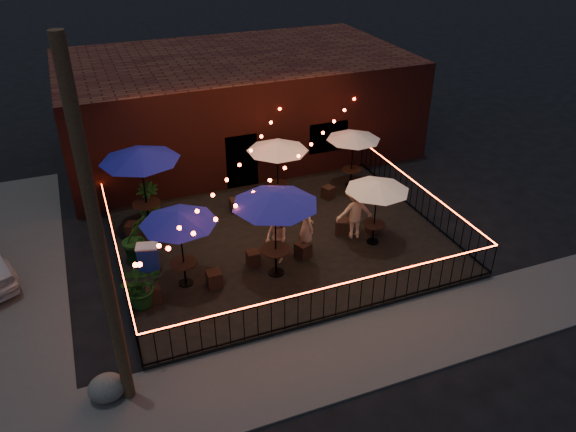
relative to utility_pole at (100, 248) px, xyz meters
name	(u,v)px	position (x,y,z in m)	size (l,w,h in m)	color
ground	(306,278)	(5.40, 2.60, -4.00)	(110.00, 110.00, 0.00)	black
patio	(281,242)	(5.40, 4.60, -3.92)	(10.00, 8.00, 0.15)	black
sidewalk	(357,351)	(5.40, -0.65, -3.98)	(18.00, 2.50, 0.05)	#494643
brick_building	(235,103)	(6.40, 12.59, -2.00)	(14.00, 8.00, 4.00)	#3B1510
utility_pole	(100,248)	(0.00, 0.00, 0.00)	(0.26, 0.26, 8.00)	#352215
fence_front	(336,301)	(5.40, 0.60, -3.34)	(10.00, 0.04, 1.04)	black
fence_left	(118,259)	(0.40, 4.60, -3.34)	(0.04, 8.00, 1.04)	black
fence_right	(417,198)	(10.40, 4.60, -3.34)	(0.04, 8.00, 1.04)	black
festoon_lights	(252,183)	(4.39, 4.30, -1.48)	(10.02, 8.72, 1.32)	#FF3517
cafe_table_0	(179,219)	(2.06, 3.46, -1.71)	(2.53, 2.53, 2.34)	black
cafe_table_1	(140,156)	(1.63, 7.02, -1.31)	(2.66, 2.66, 2.78)	black
cafe_table_2	(275,199)	(4.62, 2.99, -1.41)	(2.47, 2.47, 2.68)	black
cafe_table_3	(278,147)	(6.19, 6.96, -1.71)	(2.76, 2.76, 2.34)	black
cafe_table_4	(377,187)	(8.06, 3.41, -1.87)	(2.40, 2.40, 2.17)	black
cafe_table_5	(354,136)	(9.20, 7.18, -1.86)	(2.48, 2.48, 2.18)	black
bistro_chair_0	(153,294)	(1.09, 3.00, -3.62)	(0.38, 0.38, 0.45)	black
bistro_chair_1	(214,279)	(2.79, 3.05, -3.62)	(0.40, 0.40, 0.47)	black
bistro_chair_2	(134,230)	(1.06, 6.48, -3.59)	(0.43, 0.43, 0.51)	black
bistro_chair_3	(199,220)	(3.17, 6.36, -3.59)	(0.44, 0.44, 0.52)	black
bistro_chair_4	(253,258)	(4.15, 3.65, -3.63)	(0.36, 0.36, 0.43)	black
bistro_chair_5	(303,250)	(5.68, 3.46, -3.61)	(0.40, 0.40, 0.48)	black
bistro_chair_6	(236,205)	(4.61, 6.88, -3.61)	(0.40, 0.40, 0.47)	black
bistro_chair_7	(288,197)	(6.48, 6.76, -3.60)	(0.42, 0.42, 0.50)	black
bistro_chair_8	(342,227)	(7.38, 4.24, -3.60)	(0.42, 0.42, 0.50)	black
bistro_chair_9	(373,226)	(8.34, 3.93, -3.63)	(0.37, 0.37, 0.43)	black
bistro_chair_10	(328,192)	(7.98, 6.59, -3.63)	(0.38, 0.38, 0.45)	black
bistro_chair_11	(372,185)	(9.72, 6.48, -3.61)	(0.40, 0.40, 0.47)	black
patron_a	(306,227)	(5.86, 3.67, -2.94)	(0.67, 0.44, 1.83)	#E1AC91
patron_b	(276,239)	(4.87, 3.58, -3.08)	(0.75, 0.58, 1.54)	tan
patron_c	(355,212)	(7.65, 3.94, -2.94)	(1.17, 0.67, 1.81)	tan
potted_shrub_a	(141,286)	(0.80, 2.96, -3.23)	(1.12, 0.97, 1.24)	#143D0D
potted_shrub_b	(136,238)	(1.00, 5.15, -3.08)	(0.84, 0.68, 1.53)	#163D11
potted_shrub_c	(148,202)	(1.75, 7.44, -3.18)	(0.75, 0.75, 1.33)	#133E12
cooler	(148,257)	(1.23, 4.54, -3.43)	(0.71, 0.59, 0.82)	#1D369F
boulder	(107,388)	(-0.45, 0.10, -3.67)	(0.86, 0.73, 0.67)	#43423E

